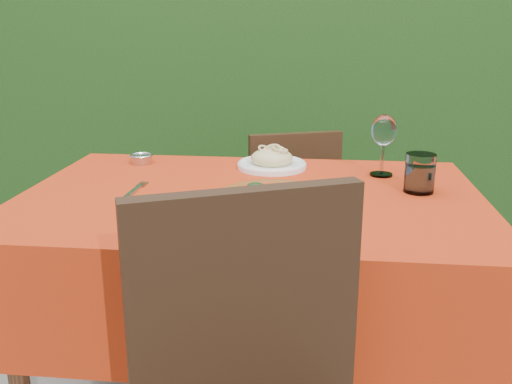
# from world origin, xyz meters

# --- Properties ---
(hedge) EXTENTS (3.20, 0.55, 1.78)m
(hedge) POSITION_xyz_m (0.00, 1.55, 0.92)
(hedge) COLOR black
(hedge) RESTS_ON ground
(dining_table) EXTENTS (1.26, 0.86, 0.75)m
(dining_table) POSITION_xyz_m (0.00, 0.00, 0.60)
(dining_table) COLOR #482B17
(dining_table) RESTS_ON ground
(chair_far) EXTENTS (0.46, 0.46, 0.80)m
(chair_far) POSITION_xyz_m (0.07, 0.71, 0.46)
(chair_far) COLOR black
(chair_far) RESTS_ON ground
(pizza_plate) EXTENTS (0.34, 0.34, 0.06)m
(pizza_plate) POSITION_xyz_m (0.08, -0.17, 0.78)
(pizza_plate) COLOR white
(pizza_plate) RESTS_ON dining_table
(pasta_plate) EXTENTS (0.22, 0.22, 0.06)m
(pasta_plate) POSITION_xyz_m (0.03, 0.29, 0.77)
(pasta_plate) COLOR white
(pasta_plate) RESTS_ON dining_table
(water_glass) EXTENTS (0.08, 0.08, 0.11)m
(water_glass) POSITION_xyz_m (0.46, 0.07, 0.80)
(water_glass) COLOR silver
(water_glass) RESTS_ON dining_table
(wine_glass) EXTENTS (0.08, 0.08, 0.19)m
(wine_glass) POSITION_xyz_m (0.37, 0.23, 0.88)
(wine_glass) COLOR silver
(wine_glass) RESTS_ON dining_table
(fork) EXTENTS (0.03, 0.21, 0.01)m
(fork) POSITION_xyz_m (-0.33, -0.04, 0.75)
(fork) COLOR #B6B6BE
(fork) RESTS_ON dining_table
(steel_ramekin) EXTENTS (0.07, 0.07, 0.03)m
(steel_ramekin) POSITION_xyz_m (-0.40, 0.31, 0.76)
(steel_ramekin) COLOR #BBBBC2
(steel_ramekin) RESTS_ON dining_table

